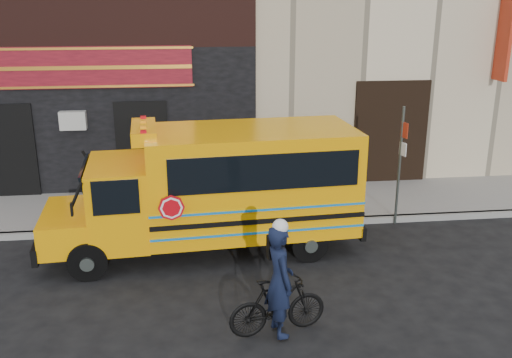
{
  "coord_description": "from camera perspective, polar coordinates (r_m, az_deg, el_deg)",
  "views": [
    {
      "loc": [
        -1.85,
        -10.35,
        5.47
      ],
      "look_at": [
        -0.41,
        1.85,
        1.51
      ],
      "focal_mm": 40.0,
      "sensor_mm": 36.0,
      "label": 1
    }
  ],
  "objects": [
    {
      "name": "bicycle",
      "position": [
        9.81,
        2.18,
        -12.53
      ],
      "size": [
        1.75,
        0.78,
        1.02
      ],
      "primitive_type": "imported",
      "rotation": [
        0.0,
        0.0,
        1.75
      ],
      "color": "black",
      "rests_on": "ground"
    },
    {
      "name": "school_bus",
      "position": [
        12.49,
        -3.56,
        -0.65
      ],
      "size": [
        7.03,
        2.72,
        2.92
      ],
      "color": "black",
      "rests_on": "ground"
    },
    {
      "name": "cyclist",
      "position": [
        9.52,
        2.36,
        -10.36
      ],
      "size": [
        0.6,
        0.79,
        1.94
      ],
      "primitive_type": "imported",
      "rotation": [
        0.0,
        0.0,
        1.78
      ],
      "color": "black",
      "rests_on": "ground"
    },
    {
      "name": "sign_pole",
      "position": [
        14.28,
        14.23,
        1.79
      ],
      "size": [
        0.1,
        0.26,
        2.98
      ],
      "color": "#474F4B",
      "rests_on": "ground"
    },
    {
      "name": "sidewalk",
      "position": [
        15.53,
        0.55,
        -2.45
      ],
      "size": [
        40.0,
        3.0,
        0.15
      ],
      "primitive_type": "cube",
      "color": "gray",
      "rests_on": "ground"
    },
    {
      "name": "ground",
      "position": [
        11.85,
        3.08,
        -9.64
      ],
      "size": [
        120.0,
        120.0,
        0.0
      ],
      "primitive_type": "plane",
      "color": "black",
      "rests_on": "ground"
    },
    {
      "name": "curb",
      "position": [
        14.15,
        1.31,
        -4.55
      ],
      "size": [
        40.0,
        0.2,
        0.15
      ],
      "primitive_type": "cube",
      "color": "gray",
      "rests_on": "ground"
    }
  ]
}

